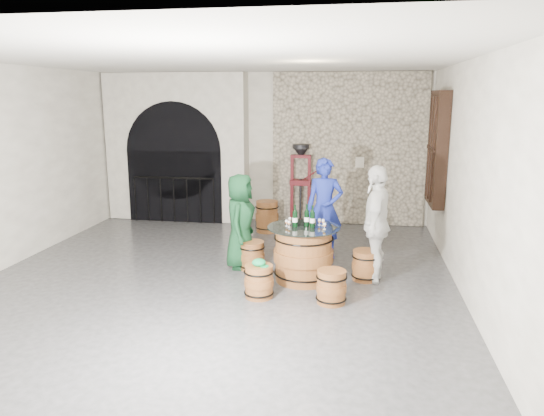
% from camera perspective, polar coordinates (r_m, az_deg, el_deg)
% --- Properties ---
extents(ground, '(8.00, 8.00, 0.00)m').
position_cam_1_polar(ground, '(7.79, -6.15, -8.09)').
color(ground, '#313234').
rests_on(ground, ground).
extents(wall_back, '(8.00, 0.00, 8.00)m').
position_cam_1_polar(wall_back, '(11.26, -0.82, 6.67)').
color(wall_back, silver).
rests_on(wall_back, ground).
extents(wall_front, '(8.00, 0.00, 8.00)m').
position_cam_1_polar(wall_front, '(3.80, -23.26, -5.65)').
color(wall_front, silver).
rests_on(wall_front, ground).
extents(wall_right, '(0.00, 8.00, 8.00)m').
position_cam_1_polar(wall_right, '(7.26, 21.22, 2.70)').
color(wall_right, silver).
rests_on(wall_right, ground).
extents(ceiling, '(8.00, 8.00, 0.00)m').
position_cam_1_polar(ceiling, '(7.32, -6.75, 16.09)').
color(ceiling, beige).
rests_on(ceiling, wall_back).
extents(stone_facing_panel, '(3.20, 0.12, 3.18)m').
position_cam_1_polar(stone_facing_panel, '(11.02, 8.43, 6.42)').
color(stone_facing_panel, '#B1A48D').
rests_on(stone_facing_panel, ground).
extents(arched_opening, '(3.10, 0.60, 3.19)m').
position_cam_1_polar(arched_opening, '(11.51, -10.46, 6.50)').
color(arched_opening, silver).
rests_on(arched_opening, ground).
extents(shuttered_window, '(0.23, 1.10, 2.00)m').
position_cam_1_polar(shuttered_window, '(9.56, 17.80, 6.28)').
color(shuttered_window, black).
rests_on(shuttered_window, wall_right).
extents(barrel_table, '(1.08, 1.08, 0.83)m').
position_cam_1_polar(barrel_table, '(7.69, 3.50, -5.10)').
color(barrel_table, brown).
rests_on(barrel_table, ground).
extents(barrel_stool_left, '(0.42, 0.42, 0.46)m').
position_cam_1_polar(barrel_stool_left, '(8.21, -2.23, -5.29)').
color(barrel_stool_left, brown).
rests_on(barrel_stool_left, ground).
extents(barrel_stool_far, '(0.42, 0.42, 0.46)m').
position_cam_1_polar(barrel_stool_far, '(8.60, 5.25, -4.51)').
color(barrel_stool_far, brown).
rests_on(barrel_stool_far, ground).
extents(barrel_stool_right, '(0.42, 0.42, 0.46)m').
position_cam_1_polar(barrel_stool_right, '(7.87, 10.30, -6.28)').
color(barrel_stool_right, brown).
rests_on(barrel_stool_right, ground).
extents(barrel_stool_near_right, '(0.42, 0.42, 0.46)m').
position_cam_1_polar(barrel_stool_near_right, '(6.95, 6.59, -8.68)').
color(barrel_stool_near_right, brown).
rests_on(barrel_stool_near_right, ground).
extents(barrel_stool_near_left, '(0.42, 0.42, 0.46)m').
position_cam_1_polar(barrel_stool_near_left, '(7.10, -1.45, -8.14)').
color(barrel_stool_near_left, brown).
rests_on(barrel_stool_near_left, ground).
extents(green_cap, '(0.23, 0.19, 0.10)m').
position_cam_1_polar(green_cap, '(7.01, -1.44, -6.08)').
color(green_cap, '#0B7F40').
rests_on(green_cap, barrel_stool_near_left).
extents(person_green, '(0.49, 0.75, 1.52)m').
position_cam_1_polar(person_green, '(8.19, -3.52, -1.48)').
color(person_green, '#0F381D').
rests_on(person_green, ground).
extents(person_blue, '(0.65, 0.46, 1.70)m').
position_cam_1_polar(person_blue, '(8.72, 5.83, -0.04)').
color(person_blue, navy).
rests_on(person_blue, ground).
extents(person_white, '(0.58, 1.07, 1.74)m').
position_cam_1_polar(person_white, '(7.71, 11.46, -1.71)').
color(person_white, silver).
rests_on(person_white, ground).
extents(wine_bottle_left, '(0.08, 0.08, 0.32)m').
position_cam_1_polar(wine_bottle_left, '(7.55, 2.56, -1.10)').
color(wine_bottle_left, black).
rests_on(wine_bottle_left, barrel_table).
extents(wine_bottle_center, '(0.08, 0.08, 0.32)m').
position_cam_1_polar(wine_bottle_center, '(7.53, 4.50, -1.16)').
color(wine_bottle_center, black).
rests_on(wine_bottle_center, barrel_table).
extents(wine_bottle_right, '(0.08, 0.08, 0.32)m').
position_cam_1_polar(wine_bottle_right, '(7.60, 3.87, -1.03)').
color(wine_bottle_right, black).
rests_on(wine_bottle_right, barrel_table).
extents(tasting_glass_a, '(0.05, 0.05, 0.10)m').
position_cam_1_polar(tasting_glass_a, '(7.52, 1.90, -1.79)').
color(tasting_glass_a, '#BA5E24').
rests_on(tasting_glass_a, barrel_table).
extents(tasting_glass_b, '(0.05, 0.05, 0.10)m').
position_cam_1_polar(tasting_glass_b, '(7.65, 5.68, -1.60)').
color(tasting_glass_b, '#BA5E24').
rests_on(tasting_glass_b, barrel_table).
extents(tasting_glass_c, '(0.05, 0.05, 0.10)m').
position_cam_1_polar(tasting_glass_c, '(7.74, 1.99, -1.39)').
color(tasting_glass_c, '#BA5E24').
rests_on(tasting_glass_c, barrel_table).
extents(tasting_glass_d, '(0.05, 0.05, 0.10)m').
position_cam_1_polar(tasting_glass_d, '(7.67, 5.26, -1.55)').
color(tasting_glass_d, '#BA5E24').
rests_on(tasting_glass_d, barrel_table).
extents(tasting_glass_e, '(0.05, 0.05, 0.10)m').
position_cam_1_polar(tasting_glass_e, '(7.44, 5.83, -2.01)').
color(tasting_glass_e, '#BA5E24').
rests_on(tasting_glass_e, barrel_table).
extents(tasting_glass_f, '(0.05, 0.05, 0.10)m').
position_cam_1_polar(tasting_glass_f, '(7.58, 1.63, -1.67)').
color(tasting_glass_f, '#BA5E24').
rests_on(tasting_glass_f, barrel_table).
extents(side_barrel, '(0.48, 0.48, 0.63)m').
position_cam_1_polar(side_barrel, '(10.43, -0.56, -0.95)').
color(side_barrel, brown).
rests_on(side_barrel, ground).
extents(corking_press, '(0.70, 0.38, 1.72)m').
position_cam_1_polar(corking_press, '(10.84, 3.19, 3.25)').
color(corking_press, '#540E15').
rests_on(corking_press, ground).
extents(control_box, '(0.18, 0.10, 0.22)m').
position_cam_1_polar(control_box, '(10.97, 9.69, 5.03)').
color(control_box, silver).
rests_on(control_box, wall_back).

